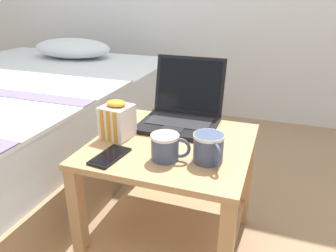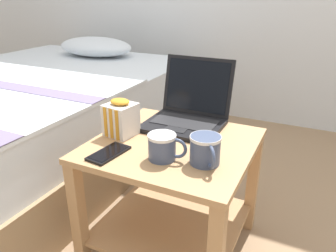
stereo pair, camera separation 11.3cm
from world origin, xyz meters
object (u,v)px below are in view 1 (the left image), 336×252
Objects in this scene: mug_front_right at (166,146)px; snack_bag at (117,120)px; mug_front_left at (209,147)px; cell_phone at (110,156)px; laptop at (182,111)px.

snack_bag reaches higher than mug_front_right.
mug_front_left is 0.14m from mug_front_right.
mug_front_left is at bearing 13.10° from mug_front_right.
snack_bag is 0.90× the size of cell_phone.
mug_front_right is 0.92× the size of snack_bag.
laptop reaches higher than cell_phone.
cell_phone is (-0.13, -0.37, -0.05)m from laptop.
cell_phone is at bearing -163.75° from mug_front_right.
mug_front_left is 0.88× the size of snack_bag.
mug_front_right is 0.19m from cell_phone.
mug_front_right is at bearing -24.94° from snack_bag.
cell_phone is (-0.31, -0.08, -0.05)m from mug_front_left.
cell_phone is at bearing -109.49° from laptop.
laptop is 1.93× the size of cell_phone.
laptop is at bearing 121.94° from mug_front_left.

